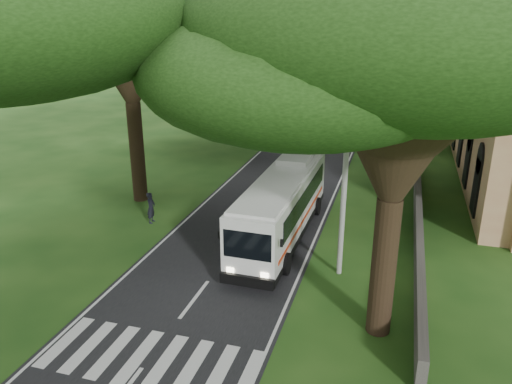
{
  "coord_description": "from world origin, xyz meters",
  "views": [
    {
      "loc": [
        7.63,
        -14.63,
        11.37
      ],
      "look_at": [
        0.43,
        9.61,
        2.2
      ],
      "focal_mm": 35.0,
      "sensor_mm": 36.0,
      "label": 1
    }
  ],
  "objects_px": {
    "pole_near": "(344,188)",
    "distant_car_a": "(304,113)",
    "pole_far": "(387,78)",
    "distant_car_c": "(363,87)",
    "distant_car_b": "(329,95)",
    "pedestrian": "(151,208)",
    "coach_bus": "(282,204)",
    "pole_mid": "(376,108)"
  },
  "relations": [
    {
      "from": "distant_car_a",
      "to": "pedestrian",
      "type": "relative_size",
      "value": 2.26
    },
    {
      "from": "coach_bus",
      "to": "pedestrian",
      "type": "height_order",
      "value": "coach_bus"
    },
    {
      "from": "distant_car_c",
      "to": "pedestrian",
      "type": "xyz_separation_m",
      "value": [
        -7.09,
        -53.13,
        0.12
      ]
    },
    {
      "from": "pole_far",
      "to": "pedestrian",
      "type": "height_order",
      "value": "pole_far"
    },
    {
      "from": "pole_near",
      "to": "pedestrian",
      "type": "distance_m",
      "value": 11.88
    },
    {
      "from": "pole_near",
      "to": "distant_car_a",
      "type": "height_order",
      "value": "pole_near"
    },
    {
      "from": "coach_bus",
      "to": "distant_car_b",
      "type": "bearing_deg",
      "value": 96.44
    },
    {
      "from": "pole_near",
      "to": "pole_mid",
      "type": "relative_size",
      "value": 1.0
    },
    {
      "from": "pole_near",
      "to": "distant_car_b",
      "type": "distance_m",
      "value": 48.79
    },
    {
      "from": "pedestrian",
      "to": "pole_far",
      "type": "bearing_deg",
      "value": -22.12
    },
    {
      "from": "pole_near",
      "to": "pole_far",
      "type": "relative_size",
      "value": 1.0
    },
    {
      "from": "pole_near",
      "to": "distant_car_c",
      "type": "bearing_deg",
      "value": 94.06
    },
    {
      "from": "distant_car_a",
      "to": "distant_car_c",
      "type": "distance_m",
      "value": 22.32
    },
    {
      "from": "coach_bus",
      "to": "distant_car_c",
      "type": "relative_size",
      "value": 2.25
    },
    {
      "from": "pole_mid",
      "to": "distant_car_b",
      "type": "xyz_separation_m",
      "value": [
        -7.86,
        28.02,
        -3.57
      ]
    },
    {
      "from": "pole_mid",
      "to": "pedestrian",
      "type": "distance_m",
      "value": 20.66
    },
    {
      "from": "pole_far",
      "to": "distant_car_c",
      "type": "xyz_separation_m",
      "value": [
        -3.97,
        15.98,
        -3.4
      ]
    },
    {
      "from": "pole_mid",
      "to": "distant_car_b",
      "type": "relative_size",
      "value": 2.26
    },
    {
      "from": "pole_near",
      "to": "coach_bus",
      "type": "xyz_separation_m",
      "value": [
        -3.49,
        3.11,
        -2.34
      ]
    },
    {
      "from": "distant_car_c",
      "to": "pole_far",
      "type": "bearing_deg",
      "value": 114.53
    },
    {
      "from": "pole_far",
      "to": "coach_bus",
      "type": "bearing_deg",
      "value": -95.4
    },
    {
      "from": "distant_car_a",
      "to": "pole_mid",
      "type": "bearing_deg",
      "value": 114.42
    },
    {
      "from": "distant_car_b",
      "to": "distant_car_c",
      "type": "relative_size",
      "value": 0.68
    },
    {
      "from": "pole_mid",
      "to": "distant_car_a",
      "type": "bearing_deg",
      "value": 121.04
    },
    {
      "from": "distant_car_a",
      "to": "distant_car_b",
      "type": "bearing_deg",
      "value": -99.23
    },
    {
      "from": "pole_far",
      "to": "distant_car_b",
      "type": "relative_size",
      "value": 2.26
    },
    {
      "from": "pole_mid",
      "to": "distant_car_b",
      "type": "bearing_deg",
      "value": 105.68
    },
    {
      "from": "pole_near",
      "to": "coach_bus",
      "type": "distance_m",
      "value": 5.22
    },
    {
      "from": "pole_near",
      "to": "distant_car_a",
      "type": "distance_m",
      "value": 35.34
    },
    {
      "from": "pole_near",
      "to": "coach_bus",
      "type": "bearing_deg",
      "value": 138.27
    },
    {
      "from": "distant_car_a",
      "to": "distant_car_c",
      "type": "relative_size",
      "value": 0.79
    },
    {
      "from": "pedestrian",
      "to": "coach_bus",
      "type": "bearing_deg",
      "value": -93.61
    },
    {
      "from": "pole_mid",
      "to": "coach_bus",
      "type": "relative_size",
      "value": 0.69
    },
    {
      "from": "pole_mid",
      "to": "distant_car_b",
      "type": "height_order",
      "value": "pole_mid"
    },
    {
      "from": "pole_near",
      "to": "distant_car_c",
      "type": "height_order",
      "value": "pole_near"
    },
    {
      "from": "pedestrian",
      "to": "distant_car_c",
      "type": "bearing_deg",
      "value": -13.14
    },
    {
      "from": "pole_far",
      "to": "distant_car_c",
      "type": "height_order",
      "value": "pole_far"
    },
    {
      "from": "pole_mid",
      "to": "pedestrian",
      "type": "relative_size",
      "value": 4.43
    },
    {
      "from": "coach_bus",
      "to": "distant_car_c",
      "type": "distance_m",
      "value": 52.89
    },
    {
      "from": "distant_car_c",
      "to": "pedestrian",
      "type": "relative_size",
      "value": 2.86
    },
    {
      "from": "pole_near",
      "to": "pedestrian",
      "type": "relative_size",
      "value": 4.43
    },
    {
      "from": "pole_mid",
      "to": "pedestrian",
      "type": "bearing_deg",
      "value": -122.82
    }
  ]
}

